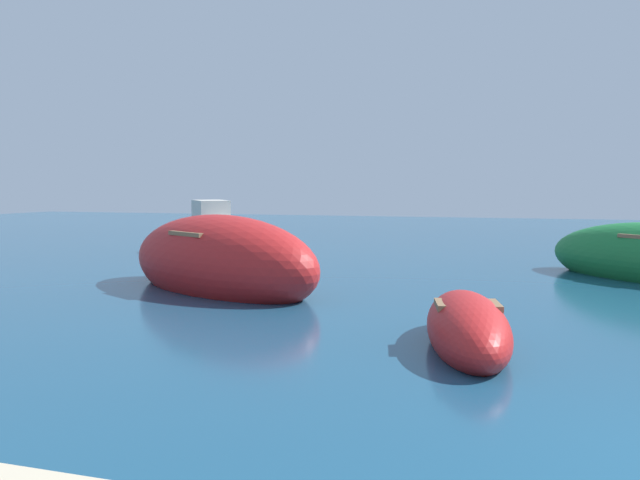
% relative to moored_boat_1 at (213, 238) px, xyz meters
% --- Properties ---
extents(moored_boat_1, '(4.24, 4.77, 1.98)m').
position_rel_moored_boat_1_xyz_m(moored_boat_1, '(0.00, 0.00, 0.00)').
color(moored_boat_1, white).
rests_on(moored_boat_1, ground).
extents(moored_boat_3, '(5.82, 4.52, 1.97)m').
position_rel_moored_boat_1_xyz_m(moored_boat_3, '(3.44, -6.46, 0.06)').
color(moored_boat_3, '#B21E1E').
rests_on(moored_boat_3, ground).
extents(moored_boat_5, '(1.69, 3.28, 0.92)m').
position_rel_moored_boat_1_xyz_m(moored_boat_5, '(8.71, -10.00, -0.23)').
color(moored_boat_5, '#B21E1E').
rests_on(moored_boat_5, ground).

